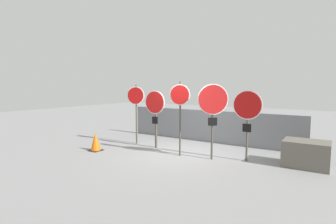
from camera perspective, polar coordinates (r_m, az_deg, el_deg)
name	(u,v)px	position (r m, az deg, el deg)	size (l,w,h in m)	color
ground_plane	(181,153)	(9.07, 2.92, -8.92)	(40.00, 40.00, 0.00)	gray
fence_back	(208,126)	(10.84, 8.77, -3.06)	(7.37, 0.12, 1.29)	slate
stop_sign_0	(136,101)	(10.31, -7.01, 2.39)	(0.67, 0.26, 2.32)	#474238
stop_sign_1	(155,109)	(9.57, -2.82, 0.70)	(0.85, 0.14, 2.12)	#474238
stop_sign_2	(180,102)	(8.43, 2.60, 2.21)	(0.65, 0.23, 2.44)	#474238
stop_sign_3	(213,105)	(8.10, 9.73, 1.58)	(0.79, 0.55, 2.35)	#474238
stop_sign_4	(247,110)	(8.16, 16.90, 0.45)	(0.88, 0.13, 2.16)	#474238
traffic_cone_0	(96,142)	(9.67, -15.50, -6.25)	(0.42, 0.42, 0.65)	black
storage_crate	(306,154)	(8.47, 27.85, -8.05)	(1.20, 0.89, 0.75)	#605B51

